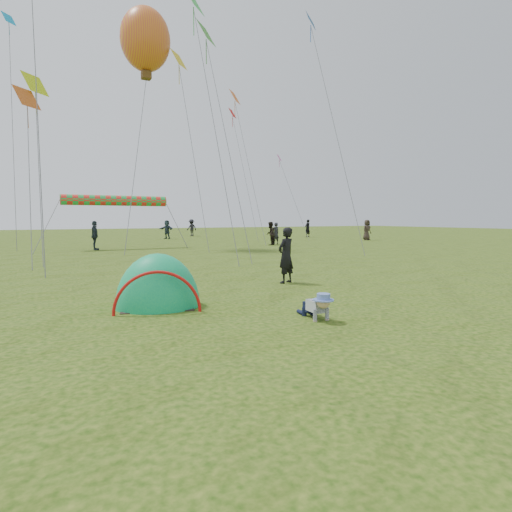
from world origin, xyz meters
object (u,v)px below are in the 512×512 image
popup_tent (158,307)px  balloon_kite (145,43)px  crawling_toddler (318,305)px  standing_adult (286,255)px

popup_tent → balloon_kite: bearing=92.6°
crawling_toddler → popup_tent: bearing=138.7°
popup_tent → balloon_kite: balloon_kite is taller
crawling_toddler → balloon_kite: balloon_kite is taller
crawling_toddler → standing_adult: standing_adult is taller
crawling_toddler → popup_tent: (-2.40, 2.51, -0.27)m
crawling_toddler → popup_tent: 3.48m
popup_tent → balloon_kite: size_ratio=0.54×
popup_tent → standing_adult: size_ratio=1.41×
crawling_toddler → popup_tent: popup_tent is taller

